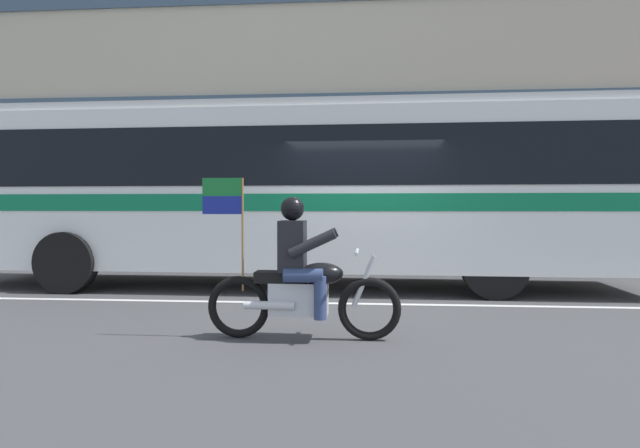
{
  "coord_description": "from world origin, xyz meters",
  "views": [
    {
      "loc": [
        0.09,
        -8.97,
        1.45
      ],
      "look_at": [
        -0.63,
        -0.82,
        1.21
      ],
      "focal_mm": 31.4,
      "sensor_mm": 36.0,
      "label": 1
    }
  ],
  "objects": [
    {
      "name": "transit_bus",
      "position": [
        -1.26,
        1.19,
        1.88
      ],
      "size": [
        12.13,
        2.82,
        3.22
      ],
      "color": "white",
      "rests_on": "ground_plane"
    },
    {
      "name": "fire_hydrant",
      "position": [
        -0.08,
        4.24,
        0.52
      ],
      "size": [
        0.22,
        0.3,
        0.75
      ],
      "color": "red",
      "rests_on": "sidewalk_curb"
    },
    {
      "name": "motorcycle_with_rider",
      "position": [
        -0.66,
        -2.89,
        0.67
      ],
      "size": [
        2.2,
        0.64,
        1.78
      ],
      "color": "black",
      "rests_on": "ground_plane"
    },
    {
      "name": "ground_plane",
      "position": [
        0.0,
        0.0,
        0.0
      ],
      "size": [
        60.0,
        60.0,
        0.0
      ],
      "primitive_type": "plane",
      "color": "#3D3D3F"
    },
    {
      "name": "lane_center_stripe",
      "position": [
        0.0,
        -0.6,
        0.0
      ],
      "size": [
        26.6,
        0.14,
        0.01
      ],
      "primitive_type": "cube",
      "color": "silver",
      "rests_on": "ground_plane"
    },
    {
      "name": "sidewalk_curb",
      "position": [
        0.0,
        5.1,
        0.07
      ],
      "size": [
        28.0,
        3.8,
        0.15
      ],
      "primitive_type": "cube",
      "color": "gray",
      "rests_on": "ground_plane"
    },
    {
      "name": "office_building_facade",
      "position": [
        0.0,
        7.39,
        5.7
      ],
      "size": [
        28.0,
        0.89,
        11.39
      ],
      "color": "#B2A893",
      "rests_on": "ground_plane"
    }
  ]
}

